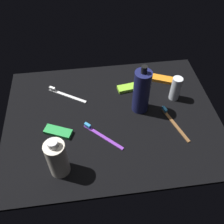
{
  "coord_description": "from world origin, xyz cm",
  "views": [
    {
      "loc": [
        -8.56,
        -63.92,
        76.41
      ],
      "look_at": [
        0.0,
        0.0,
        3.0
      ],
      "focal_mm": 40.45,
      "sensor_mm": 36.0,
      "label": 1
    }
  ],
  "objects_px": {
    "deodorant_stick": "(176,89)",
    "bodywash_bottle": "(57,158)",
    "snack_bar_orange": "(163,79)",
    "toothbrush_purple": "(101,135)",
    "toothbrush_brown": "(173,122)",
    "toothbrush_white": "(65,94)",
    "snack_bar_green": "(58,132)",
    "snack_bar_lime": "(129,88)",
    "lotion_bottle": "(142,91)"
  },
  "relations": [
    {
      "from": "lotion_bottle",
      "to": "deodorant_stick",
      "type": "height_order",
      "value": "lotion_bottle"
    },
    {
      "from": "lotion_bottle",
      "to": "toothbrush_purple",
      "type": "height_order",
      "value": "lotion_bottle"
    },
    {
      "from": "bodywash_bottle",
      "to": "toothbrush_brown",
      "type": "distance_m",
      "value": 0.46
    },
    {
      "from": "toothbrush_white",
      "to": "snack_bar_orange",
      "type": "distance_m",
      "value": 0.44
    },
    {
      "from": "snack_bar_lime",
      "to": "snack_bar_orange",
      "type": "height_order",
      "value": "same"
    },
    {
      "from": "toothbrush_white",
      "to": "snack_bar_orange",
      "type": "bearing_deg",
      "value": 4.88
    },
    {
      "from": "bodywash_bottle",
      "to": "toothbrush_white",
      "type": "bearing_deg",
      "value": 86.86
    },
    {
      "from": "lotion_bottle",
      "to": "snack_bar_lime",
      "type": "height_order",
      "value": "lotion_bottle"
    },
    {
      "from": "toothbrush_purple",
      "to": "snack_bar_green",
      "type": "distance_m",
      "value": 0.16
    },
    {
      "from": "snack_bar_green",
      "to": "snack_bar_lime",
      "type": "height_order",
      "value": "same"
    },
    {
      "from": "toothbrush_brown",
      "to": "snack_bar_green",
      "type": "distance_m",
      "value": 0.44
    },
    {
      "from": "bodywash_bottle",
      "to": "toothbrush_brown",
      "type": "relative_size",
      "value": 0.94
    },
    {
      "from": "toothbrush_brown",
      "to": "snack_bar_orange",
      "type": "bearing_deg",
      "value": 84.11
    },
    {
      "from": "toothbrush_white",
      "to": "toothbrush_purple",
      "type": "xyz_separation_m",
      "value": [
        0.13,
        -0.23,
        0.0
      ]
    },
    {
      "from": "toothbrush_purple",
      "to": "snack_bar_orange",
      "type": "bearing_deg",
      "value": 40.98
    },
    {
      "from": "deodorant_stick",
      "to": "snack_bar_lime",
      "type": "xyz_separation_m",
      "value": [
        -0.18,
        0.08,
        -0.05
      ]
    },
    {
      "from": "lotion_bottle",
      "to": "deodorant_stick",
      "type": "distance_m",
      "value": 0.17
    },
    {
      "from": "deodorant_stick",
      "to": "snack_bar_lime",
      "type": "height_order",
      "value": "deodorant_stick"
    },
    {
      "from": "snack_bar_orange",
      "to": "toothbrush_white",
      "type": "bearing_deg",
      "value": -151.43
    },
    {
      "from": "lotion_bottle",
      "to": "toothbrush_white",
      "type": "bearing_deg",
      "value": 158.99
    },
    {
      "from": "toothbrush_brown",
      "to": "snack_bar_orange",
      "type": "height_order",
      "value": "toothbrush_brown"
    },
    {
      "from": "lotion_bottle",
      "to": "bodywash_bottle",
      "type": "bearing_deg",
      "value": -143.22
    },
    {
      "from": "deodorant_stick",
      "to": "toothbrush_white",
      "type": "distance_m",
      "value": 0.46
    },
    {
      "from": "toothbrush_brown",
      "to": "snack_bar_green",
      "type": "bearing_deg",
      "value": 178.75
    },
    {
      "from": "toothbrush_purple",
      "to": "snack_bar_lime",
      "type": "height_order",
      "value": "toothbrush_purple"
    },
    {
      "from": "toothbrush_purple",
      "to": "snack_bar_green",
      "type": "xyz_separation_m",
      "value": [
        -0.16,
        0.03,
        0.0
      ]
    },
    {
      "from": "snack_bar_lime",
      "to": "toothbrush_purple",
      "type": "bearing_deg",
      "value": -131.0
    },
    {
      "from": "lotion_bottle",
      "to": "snack_bar_orange",
      "type": "relative_size",
      "value": 2.07
    },
    {
      "from": "toothbrush_purple",
      "to": "toothbrush_brown",
      "type": "height_order",
      "value": "same"
    },
    {
      "from": "snack_bar_green",
      "to": "snack_bar_orange",
      "type": "relative_size",
      "value": 1.0
    },
    {
      "from": "deodorant_stick",
      "to": "toothbrush_purple",
      "type": "xyz_separation_m",
      "value": [
        -0.33,
        -0.16,
        -0.05
      ]
    },
    {
      "from": "deodorant_stick",
      "to": "lotion_bottle",
      "type": "bearing_deg",
      "value": -165.51
    },
    {
      "from": "deodorant_stick",
      "to": "bodywash_bottle",
      "type": "bearing_deg",
      "value": -149.54
    },
    {
      "from": "toothbrush_white",
      "to": "snack_bar_orange",
      "type": "xyz_separation_m",
      "value": [
        0.44,
        0.04,
        0.0
      ]
    },
    {
      "from": "toothbrush_white",
      "to": "snack_bar_lime",
      "type": "distance_m",
      "value": 0.28
    },
    {
      "from": "lotion_bottle",
      "to": "snack_bar_lime",
      "type": "distance_m",
      "value": 0.15
    },
    {
      "from": "toothbrush_purple",
      "to": "snack_bar_green",
      "type": "bearing_deg",
      "value": 167.79
    },
    {
      "from": "deodorant_stick",
      "to": "toothbrush_brown",
      "type": "height_order",
      "value": "deodorant_stick"
    },
    {
      "from": "lotion_bottle",
      "to": "deodorant_stick",
      "type": "relative_size",
      "value": 2.01
    },
    {
      "from": "toothbrush_white",
      "to": "snack_bar_green",
      "type": "height_order",
      "value": "toothbrush_white"
    },
    {
      "from": "toothbrush_brown",
      "to": "snack_bar_lime",
      "type": "distance_m",
      "value": 0.25
    },
    {
      "from": "lotion_bottle",
      "to": "snack_bar_orange",
      "type": "height_order",
      "value": "lotion_bottle"
    },
    {
      "from": "toothbrush_brown",
      "to": "deodorant_stick",
      "type": "bearing_deg",
      "value": 73.0
    },
    {
      "from": "snack_bar_green",
      "to": "deodorant_stick",
      "type": "bearing_deg",
      "value": 38.33
    },
    {
      "from": "toothbrush_brown",
      "to": "bodywash_bottle",
      "type": "bearing_deg",
      "value": -161.39
    },
    {
      "from": "deodorant_stick",
      "to": "toothbrush_purple",
      "type": "bearing_deg",
      "value": -154.26
    },
    {
      "from": "deodorant_stick",
      "to": "snack_bar_orange",
      "type": "relative_size",
      "value": 1.03
    },
    {
      "from": "snack_bar_green",
      "to": "snack_bar_lime",
      "type": "relative_size",
      "value": 1.0
    },
    {
      "from": "deodorant_stick",
      "to": "snack_bar_green",
      "type": "xyz_separation_m",
      "value": [
        -0.48,
        -0.12,
        -0.05
      ]
    },
    {
      "from": "lotion_bottle",
      "to": "snack_bar_lime",
      "type": "relative_size",
      "value": 2.07
    }
  ]
}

